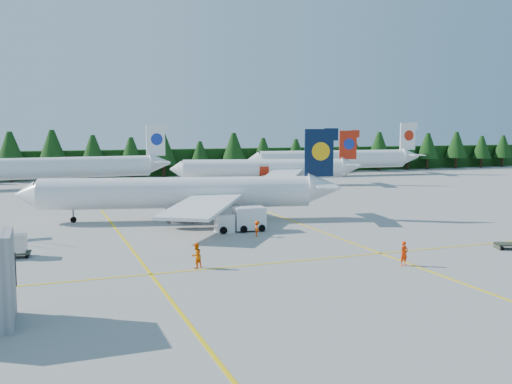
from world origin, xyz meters
name	(u,v)px	position (x,y,z in m)	size (l,w,h in m)	color
ground	(289,245)	(0.00, 0.00, 0.00)	(320.00, 320.00, 0.00)	#9D9D98
taxi_stripe_a	(110,221)	(-14.00, 20.00, 0.01)	(0.25, 120.00, 0.01)	yellow
taxi_stripe_b	(268,212)	(6.00, 20.00, 0.01)	(0.25, 120.00, 0.01)	yellow
taxi_stripe_cross	(319,259)	(0.00, -6.00, 0.01)	(80.00, 0.25, 0.01)	yellow
treeline_hedge	(141,163)	(0.00, 82.00, 3.00)	(220.00, 4.00, 6.00)	black
airliner_navy	(171,193)	(-7.13, 17.85, 3.23)	(36.23, 29.44, 10.73)	white
airliner_red	(260,169)	(17.64, 52.94, 3.11)	(34.88, 28.33, 10.36)	white
airliner_far_left	(53,168)	(-19.15, 63.41, 3.60)	(39.53, 6.06, 11.49)	white
airliner_far_right	(328,159)	(40.22, 68.10, 3.78)	(41.50, 7.43, 12.07)	white
service_truck	(240,220)	(-1.87, 8.46, 1.25)	(5.32, 2.13, 2.53)	white
uld_pair	(0,245)	(-24.81, 3.99, 1.10)	(4.92, 2.62, 1.64)	#313728
crew_a	(404,253)	(5.25, -10.41, 0.98)	(0.71, 0.47, 1.96)	#FF3205
crew_b	(196,256)	(-10.33, -5.32, 0.99)	(0.96, 0.75, 1.97)	#F96505
crew_c	(257,229)	(-1.27, 5.11, 0.80)	(0.66, 0.45, 1.60)	#FA4705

